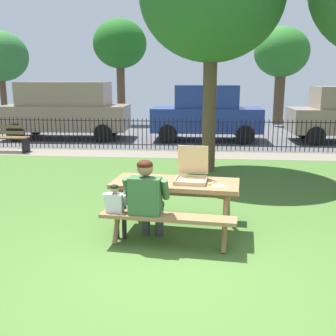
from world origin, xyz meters
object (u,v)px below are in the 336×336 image
pizza_box_open (192,175)px  far_tree_center (282,54)px  parked_car_far_left (66,109)px  far_tree_left (0,57)px  picnic_table_foreground (175,193)px  far_tree_midleft (120,45)px  park_bench_left (1,138)px  child_at_table (116,207)px  pizza_slice_on_table (217,184)px  adult_at_table (147,198)px  parked_car_left (206,112)px

pizza_box_open → far_tree_center: (3.81, 14.49, 2.49)m
parked_car_far_left → far_tree_left: (-5.22, 5.56, 2.18)m
picnic_table_foreground → pizza_box_open: (0.23, 0.04, 0.27)m
pizza_box_open → far_tree_midleft: 15.31m
parked_car_far_left → far_tree_midleft: bearing=80.3°
park_bench_left → pizza_box_open: bearing=-45.1°
child_at_table → parked_car_far_left: bearing=112.7°
pizza_slice_on_table → pizza_box_open: bearing=153.5°
pizza_box_open → far_tree_center: size_ratio=0.12×
far_tree_left → far_tree_midleft: bearing=0.0°
pizza_slice_on_table → adult_at_table: bearing=-160.9°
adult_at_table → far_tree_center: 15.86m
picnic_table_foreground → far_tree_midleft: (-3.77, 14.53, 3.20)m
far_tree_left → pizza_slice_on_table: bearing=-54.3°
child_at_table → park_bench_left: size_ratio=0.52×
park_bench_left → far_tree_left: far_tree_left is taller
pizza_box_open → parked_car_left: parked_car_left is taller
park_bench_left → far_tree_midleft: size_ratio=0.32×
far_tree_midleft → pizza_box_open: bearing=-74.6°
pizza_box_open → pizza_slice_on_table: (0.36, -0.18, -0.09)m
picnic_table_foreground → far_tree_left: bearing=124.4°
child_at_table → park_bench_left: park_bench_left is taller
picnic_table_foreground → far_tree_left: 17.81m
pizza_slice_on_table → parked_car_far_left: parked_car_far_left is taller
parked_car_left → adult_at_table: bearing=-95.0°
parked_car_far_left → far_tree_center: bearing=32.4°
parked_car_left → far_tree_midleft: size_ratio=0.78×
picnic_table_foreground → far_tree_center: far_tree_center is taller
picnic_table_foreground → park_bench_left: (-5.76, 6.04, -0.18)m
far_tree_left → child_at_table: bearing=-58.5°
adult_at_table → far_tree_midleft: bearing=102.8°
pizza_box_open → child_at_table: bearing=-153.7°
pizza_slice_on_table → adult_at_table: size_ratio=0.24×
adult_at_table → parked_car_left: parked_car_left is taller
pizza_box_open → pizza_slice_on_table: size_ratio=1.92×
parked_car_far_left → pizza_box_open: bearing=-61.0°
picnic_table_foreground → far_tree_left: size_ratio=0.43×
adult_at_table → pizza_box_open: bearing=41.3°
pizza_box_open → picnic_table_foreground: bearing=-170.4°
child_at_table → parked_car_left: (1.25, 9.43, 0.50)m
adult_at_table → far_tree_center: size_ratio=0.26×
pizza_box_open → parked_car_left: bearing=88.4°
far_tree_midleft → parked_car_far_left: bearing=-99.7°
far_tree_left → far_tree_midleft: far_tree_midleft is taller
pizza_slice_on_table → park_bench_left: park_bench_left is taller
pizza_box_open → adult_at_table: pizza_box_open is taller
parked_car_far_left → far_tree_left: bearing=133.2°
adult_at_table → parked_car_left: size_ratio=0.30×
pizza_box_open → far_tree_left: 17.87m
parked_car_left → far_tree_left: 12.03m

